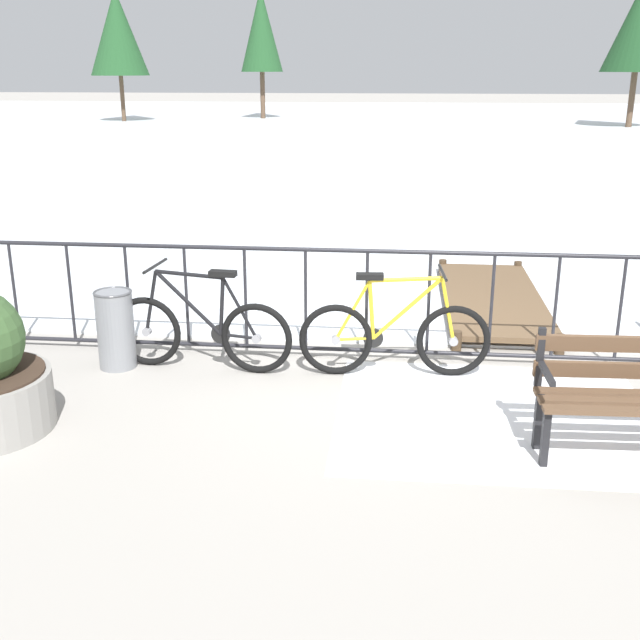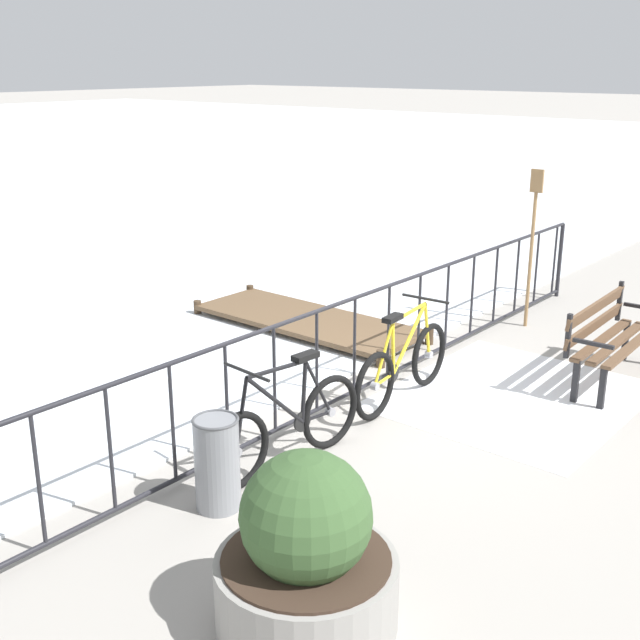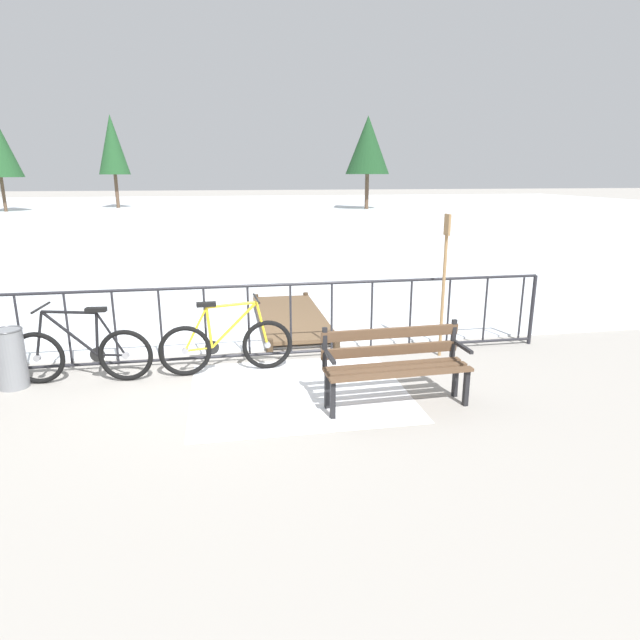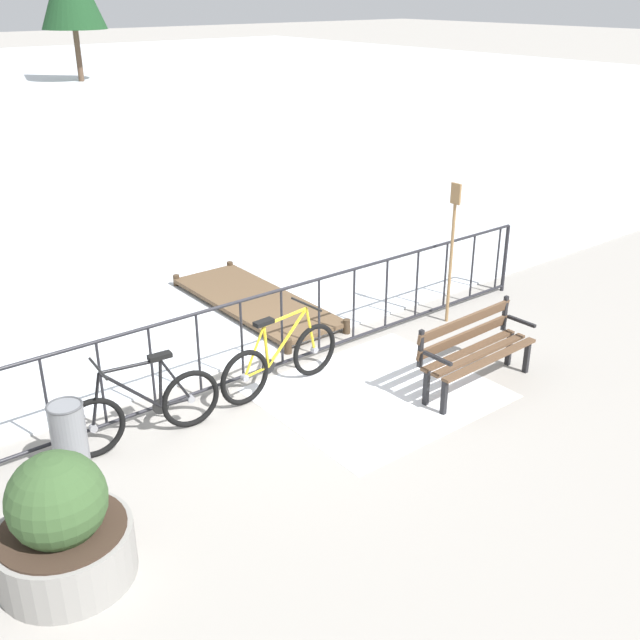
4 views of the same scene
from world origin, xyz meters
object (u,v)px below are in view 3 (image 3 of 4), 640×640
at_px(oar_upright, 444,277).
at_px(park_bench, 395,360).
at_px(bicycle_second, 227,345).
at_px(bicycle_near_railing, 82,354).
at_px(trash_bin, 10,358).

bearing_deg(oar_upright, park_bench, -128.37).
bearing_deg(oar_upright, bicycle_second, -177.53).
bearing_deg(bicycle_near_railing, park_bench, -19.96).
distance_m(bicycle_second, trash_bin, 2.55).
bearing_deg(bicycle_near_railing, oar_upright, 1.94).
xyz_separation_m(bicycle_second, oar_upright, (2.97, 0.13, 0.77)).
height_order(bicycle_near_railing, park_bench, bicycle_near_railing).
distance_m(bicycle_near_railing, oar_upright, 4.79).
xyz_separation_m(bicycle_second, park_bench, (1.82, -1.33, 0.14)).
relative_size(park_bench, trash_bin, 2.21).
distance_m(park_bench, oar_upright, 1.96).
bearing_deg(bicycle_near_railing, trash_bin, -178.01).
bearing_deg(trash_bin, bicycle_second, 1.35).
distance_m(bicycle_near_railing, trash_bin, 0.80).
bearing_deg(oar_upright, bicycle_near_railing, -178.06).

